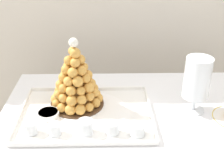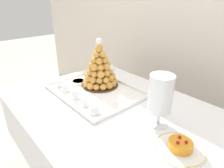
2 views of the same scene
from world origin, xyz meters
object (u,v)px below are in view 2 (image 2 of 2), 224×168
dessert_cup_right (95,109)px  macaron_goblet (161,95)px  creme_brulee_ramekin (79,82)px  croquembouche (100,68)px  fruit_tart_plate (180,147)px  wine_glass (110,70)px  dessert_cup_centre (77,94)px  serving_tray (95,91)px  dessert_cup_mid_right (86,101)px  dessert_cup_left (60,83)px  dessert_cup_mid_left (66,88)px

dessert_cup_right → macaron_goblet: size_ratio=0.24×
creme_brulee_ramekin → macaron_goblet: macaron_goblet is taller
croquembouche → creme_brulee_ramekin: (-0.12, -0.10, -0.11)m
creme_brulee_ramekin → fruit_tart_plate: bearing=-1.9°
dessert_cup_right → wine_glass: 0.39m
croquembouche → creme_brulee_ramekin: croquembouche is taller
dessert_cup_centre → croquembouche: bearing=103.4°
serving_tray → fruit_tart_plate: fruit_tart_plate is taller
dessert_cup_mid_right → fruit_tart_plate: bearing=9.9°
dessert_cup_left → dessert_cup_right: size_ratio=0.83×
creme_brulee_ramekin → macaron_goblet: bearing=4.4°
serving_tray → fruit_tart_plate: bearing=-3.9°
dessert_cup_mid_right → macaron_goblet: bearing=24.7°
dessert_cup_mid_right → fruit_tart_plate: (0.55, 0.10, -0.02)m
dessert_cup_centre → creme_brulee_ramekin: size_ratio=0.65×
dessert_cup_mid_right → creme_brulee_ramekin: 0.31m
dessert_cup_mid_left → dessert_cup_right: bearing=-1.3°
croquembouche → wine_glass: bearing=62.4°
dessert_cup_mid_right → macaron_goblet: (0.38, 0.17, 0.13)m
dessert_cup_centre → fruit_tart_plate: bearing=8.1°
serving_tray → creme_brulee_ramekin: creme_brulee_ramekin is taller
croquembouche → dessert_cup_mid_left: size_ratio=6.37×
dessert_cup_centre → fruit_tart_plate: (0.66, 0.09, -0.02)m
dessert_cup_mid_left → wine_glass: wine_glass is taller
croquembouche → serving_tray: bearing=-61.0°
dessert_cup_mid_left → fruit_tart_plate: bearing=7.2°
croquembouche → fruit_tart_plate: (0.72, -0.13, -0.12)m
croquembouche → fruit_tart_plate: bearing=-10.2°
macaron_goblet → wine_glass: size_ratio=1.64×
wine_glass → creme_brulee_ramekin: bearing=-133.0°
dessert_cup_left → creme_brulee_ramekin: bearing=67.2°
croquembouche → creme_brulee_ramekin: bearing=-139.9°
dessert_cup_right → macaron_goblet: bearing=33.8°
macaron_goblet → wine_glass: macaron_goblet is taller
dessert_cup_mid_left → macaron_goblet: 0.65m
serving_tray → dessert_cup_mid_left: bearing=-128.7°
dessert_cup_left → dessert_cup_centre: (0.22, -0.00, 0.00)m
dessert_cup_centre → dessert_cup_right: dessert_cup_centre is taller
dessert_cup_left → dessert_cup_mid_right: dessert_cup_mid_right is taller
macaron_goblet → fruit_tart_plate: (0.18, -0.08, -0.15)m
dessert_cup_right → fruit_tart_plate: dessert_cup_right is taller
croquembouche → dessert_cup_left: croquembouche is taller
creme_brulee_ramekin → macaron_goblet: 0.68m
croquembouche → dessert_cup_mid_left: 0.26m
dessert_cup_right → macaron_goblet: macaron_goblet is taller
fruit_tart_plate → creme_brulee_ramekin: bearing=178.1°
serving_tray → dessert_cup_mid_right: size_ratio=10.71×
dessert_cup_mid_right → dessert_cup_right: bearing=-6.2°
serving_tray → creme_brulee_ramekin: size_ratio=6.11×
macaron_goblet → wine_glass: 0.52m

